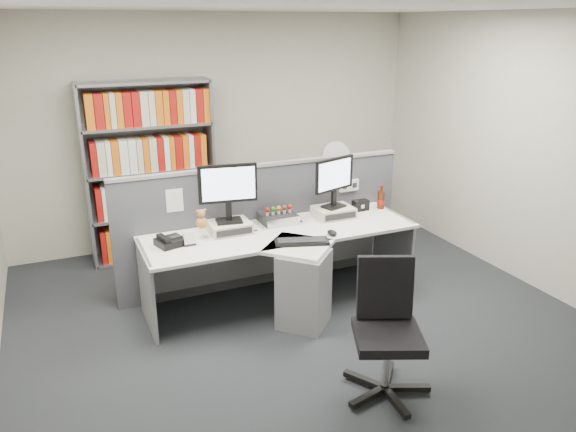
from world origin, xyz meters
name	(u,v)px	position (x,y,z in m)	size (l,w,h in m)	color
ground	(318,340)	(0.00, 0.00, 0.00)	(5.50, 5.50, 0.00)	#292C30
room_shell	(323,133)	(0.00, 0.00, 1.79)	(5.04, 5.54, 2.72)	beige
partition	(265,223)	(0.00, 1.25, 0.65)	(3.00, 0.08, 1.27)	#484A52
desk	(290,265)	(0.00, 0.60, 0.46)	(2.60, 1.20, 0.72)	white
monitor_riser_left	(229,227)	(-0.46, 0.98, 0.77)	(0.38, 0.31, 0.10)	beige
monitor_riser_right	(334,212)	(0.64, 0.98, 0.77)	(0.38, 0.31, 0.10)	beige
monitor_left	(228,188)	(-0.46, 0.98, 1.15)	(0.54, 0.21, 0.55)	black
monitor_right	(334,178)	(0.64, 0.98, 1.12)	(0.48, 0.22, 0.51)	black
desktop_pc	(278,218)	(0.07, 1.05, 0.76)	(0.34, 0.30, 0.09)	black
figurines	(279,209)	(0.07, 1.03, 0.86)	(0.29, 0.05, 0.09)	beige
keyboard	(302,241)	(0.05, 0.46, 0.74)	(0.51, 0.32, 0.03)	black
mouse	(332,233)	(0.39, 0.52, 0.74)	(0.08, 0.12, 0.05)	black
desk_phone	(170,241)	(-1.04, 0.87, 0.76)	(0.28, 0.26, 0.10)	black
desk_calendar	(189,239)	(-0.88, 0.81, 0.77)	(0.11, 0.08, 0.13)	black
plush_toy	(202,220)	(-0.73, 0.91, 0.90)	(0.11, 0.11, 0.18)	#B3773B
speaker	(360,205)	(1.00, 1.04, 0.78)	(0.17, 0.09, 0.11)	black
cola_bottle	(381,200)	(1.23, 1.01, 0.82)	(0.08, 0.08, 0.26)	#3F190A
shelving_unit	(150,174)	(-0.90, 2.44, 0.98)	(1.41, 0.40, 2.00)	gray
filing_cabinet	(334,214)	(1.20, 1.99, 0.35)	(0.45, 0.61, 0.70)	gray
desk_fan	(335,159)	(1.20, 1.99, 1.05)	(0.33, 0.20, 0.56)	white
office_chair	(386,325)	(0.15, -0.78, 0.53)	(0.65, 0.66, 0.98)	silver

